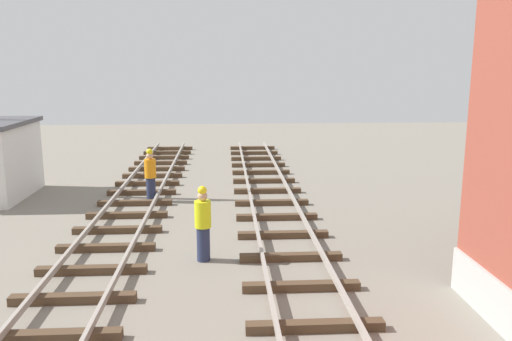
{
  "coord_description": "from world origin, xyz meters",
  "views": [
    {
      "loc": [
        -0.3,
        -2.47,
        4.67
      ],
      "look_at": [
        0.59,
        11.95,
        1.75
      ],
      "focal_mm": 36.45,
      "sensor_mm": 36.0,
      "label": 1
    }
  ],
  "objects": [
    {
      "name": "track_worker_foreground",
      "position": [
        -0.84,
        9.58,
        0.93
      ],
      "size": [
        0.4,
        0.4,
        1.87
      ],
      "color": "#262D4C",
      "rests_on": "ground"
    },
    {
      "name": "track_worker_distant",
      "position": [
        -2.88,
        15.37,
        0.93
      ],
      "size": [
        0.4,
        0.4,
        1.87
      ],
      "color": "#262D4C",
      "rests_on": "ground"
    }
  ]
}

